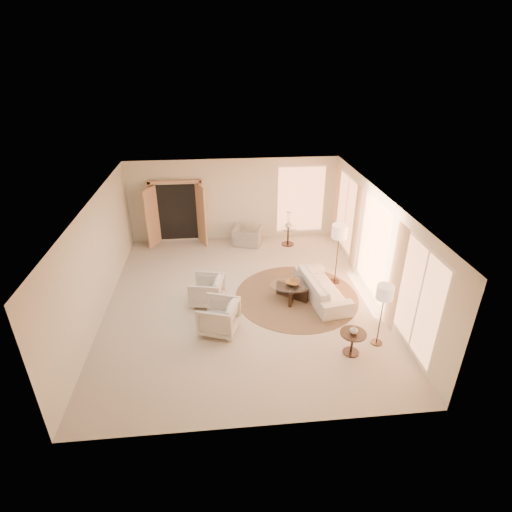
{
  "coord_description": "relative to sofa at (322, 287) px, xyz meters",
  "views": [
    {
      "loc": [
        -0.52,
        -8.85,
        5.9
      ],
      "look_at": [
        0.4,
        0.4,
        1.1
      ],
      "focal_mm": 28.0,
      "sensor_mm": 36.0,
      "label": 1
    }
  ],
  "objects": [
    {
      "name": "bowl",
      "position": [
        -0.81,
        0.04,
        0.18
      ],
      "size": [
        0.49,
        0.49,
        0.09
      ],
      "primitive_type": "imported",
      "rotation": [
        0.0,
        0.0,
        -0.43
      ],
      "color": "brown",
      "rests_on": "coffee_table"
    },
    {
      "name": "sofa",
      "position": [
        0.0,
        0.0,
        0.0
      ],
      "size": [
        1.14,
        2.24,
        0.62
      ],
      "primitive_type": "imported",
      "rotation": [
        0.0,
        0.0,
        1.72
      ],
      "color": "beige",
      "rests_on": "room"
    },
    {
      "name": "floor_lamp_far",
      "position": [
        0.78,
        -1.96,
        0.98
      ],
      "size": [
        0.37,
        0.37,
        1.51
      ],
      "rotation": [
        0.0,
        0.0,
        0.11
      ],
      "color": "#31251C",
      "rests_on": "room"
    },
    {
      "name": "windows_right",
      "position": [
        1.33,
        0.17,
        1.04
      ],
      "size": [
        0.1,
        6.4,
        2.4
      ],
      "primitive_type": null,
      "color": "#FFA066",
      "rests_on": "room"
    },
    {
      "name": "area_rug",
      "position": [
        -0.66,
        0.12,
        -0.31
      ],
      "size": [
        3.89,
        3.89,
        0.01
      ],
      "primitive_type": "cylinder",
      "rotation": [
        0.0,
        0.0,
        0.2
      ],
      "color": "#3C2A1B",
      "rests_on": "room"
    },
    {
      "name": "end_vase",
      "position": [
        0.1,
        -2.22,
        0.31
      ],
      "size": [
        0.19,
        0.19,
        0.18
      ],
      "primitive_type": "imported",
      "rotation": [
        0.0,
        0.0,
        -0.09
      ],
      "color": "silver",
      "rests_on": "end_table"
    },
    {
      "name": "armchair_right",
      "position": [
        -2.76,
        -1.14,
        0.12
      ],
      "size": [
        1.01,
        1.04,
        0.86
      ],
      "primitive_type": "imported",
      "rotation": [
        0.0,
        0.0,
        -1.9
      ],
      "color": "beige",
      "rests_on": "room"
    },
    {
      "name": "floor_lamp_near",
      "position": [
        0.57,
        0.76,
        1.19
      ],
      "size": [
        0.43,
        0.43,
        1.76
      ],
      "rotation": [
        0.0,
        0.0,
        -0.26
      ],
      "color": "#31251C",
      "rests_on": "room"
    },
    {
      "name": "armchair_left",
      "position": [
        -3.04,
        0.06,
        0.1
      ],
      "size": [
        0.9,
        0.94,
        0.82
      ],
      "primitive_type": "imported",
      "rotation": [
        0.0,
        0.0,
        -1.79
      ],
      "color": "beige",
      "rests_on": "room"
    },
    {
      "name": "side_table",
      "position": [
        -0.35,
        3.34,
        0.07
      ],
      "size": [
        0.54,
        0.54,
        0.63
      ],
      "rotation": [
        0.0,
        0.0,
        0.35
      ],
      "color": "#31251C",
      "rests_on": "room"
    },
    {
      "name": "french_doors",
      "position": [
        -4.02,
        3.88,
        0.76
      ],
      "size": [
        1.95,
        0.66,
        2.16
      ],
      "color": "tan",
      "rests_on": "room"
    },
    {
      "name": "curtains_right",
      "position": [
        1.28,
        1.07,
        0.99
      ],
      "size": [
        0.06,
        5.2,
        2.6
      ],
      "primitive_type": null,
      "color": "#D0AB86",
      "rests_on": "room"
    },
    {
      "name": "end_table",
      "position": [
        0.1,
        -2.22,
        0.06
      ],
      "size": [
        0.57,
        0.57,
        0.54
      ],
      "rotation": [
        0.0,
        0.0,
        0.37
      ],
      "color": "black",
      "rests_on": "room"
    },
    {
      "name": "side_vase",
      "position": [
        -0.35,
        3.34,
        0.42
      ],
      "size": [
        0.25,
        0.25,
        0.22
      ],
      "primitive_type": "imported",
      "rotation": [
        0.0,
        0.0,
        -0.21
      ],
      "color": "silver",
      "rests_on": "side_table"
    },
    {
      "name": "coffee_table",
      "position": [
        -0.81,
        0.04,
        -0.03
      ],
      "size": [
        1.52,
        1.52,
        0.44
      ],
      "rotation": [
        0.0,
        0.0,
        0.32
      ],
      "color": "black",
      "rests_on": "room"
    },
    {
      "name": "window_back_corner",
      "position": [
        0.18,
        4.02,
        1.04
      ],
      "size": [
        1.7,
        0.1,
        2.4
      ],
      "primitive_type": null,
      "color": "#FFA066",
      "rests_on": "room"
    },
    {
      "name": "room",
      "position": [
        -2.12,
        0.07,
        1.09
      ],
      "size": [
        7.04,
        8.04,
        2.83
      ],
      "color": "beige",
      "rests_on": "ground"
    },
    {
      "name": "accent_chair",
      "position": [
        -1.73,
        3.47,
        0.1
      ],
      "size": [
        1.08,
        0.86,
        0.83
      ],
      "primitive_type": "imported",
      "rotation": [
        0.0,
        0.0,
        2.85
      ],
      "color": "#9A968E",
      "rests_on": "room"
    }
  ]
}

